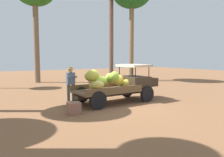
{
  "coord_description": "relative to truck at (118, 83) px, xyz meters",
  "views": [
    {
      "loc": [
        -5.43,
        -8.58,
        2.16
      ],
      "look_at": [
        -0.25,
        0.17,
        1.18
      ],
      "focal_mm": 34.27,
      "sensor_mm": 36.0,
      "label": 1
    }
  ],
  "objects": [
    {
      "name": "truck",
      "position": [
        0.0,
        0.0,
        0.0
      ],
      "size": [
        4.54,
        2.05,
        1.83
      ],
      "rotation": [
        0.0,
        0.0,
        0.06
      ],
      "color": "#372B1F",
      "rests_on": "ground"
    },
    {
      "name": "wooden_crate",
      "position": [
        -2.69,
        -1.06,
        -0.71
      ],
      "size": [
        0.53,
        0.48,
        0.46
      ],
      "primitive_type": "cube",
      "rotation": [
        0.0,
        0.0,
        3.04
      ],
      "color": "#8A5C4A",
      "rests_on": "ground"
    },
    {
      "name": "farmer",
      "position": [
        -1.91,
        1.45,
        0.05
      ],
      "size": [
        0.53,
        0.46,
        1.72
      ],
      "rotation": [
        0.0,
        0.0,
        -1.56
      ],
      "color": "#353E3D",
      "rests_on": "ground"
    },
    {
      "name": "ground_plane",
      "position": [
        -0.11,
        -0.17,
        -0.93
      ],
      "size": [
        60.0,
        60.0,
        0.0
      ],
      "primitive_type": "plane",
      "color": "brown"
    }
  ]
}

